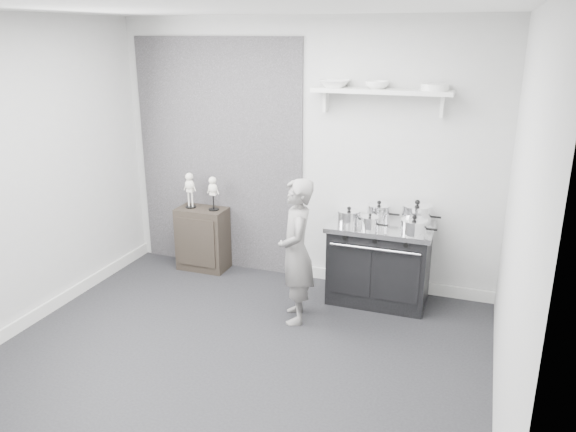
# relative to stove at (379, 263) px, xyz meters

# --- Properties ---
(ground) EXTENTS (4.00, 4.00, 0.00)m
(ground) POSITION_rel_stove_xyz_m (-0.90, -1.48, -0.40)
(ground) COLOR black
(ground) RESTS_ON ground
(room_shell) EXTENTS (4.02, 3.62, 2.71)m
(room_shell) POSITION_rel_stove_xyz_m (-0.99, -1.33, 1.24)
(room_shell) COLOR #B5B5B2
(room_shell) RESTS_ON ground
(wall_shelf) EXTENTS (1.30, 0.26, 0.24)m
(wall_shelf) POSITION_rel_stove_xyz_m (-0.10, 0.20, 1.61)
(wall_shelf) COLOR silver
(wall_shelf) RESTS_ON room_shell
(stove) EXTENTS (0.99, 0.62, 0.79)m
(stove) POSITION_rel_stove_xyz_m (0.00, 0.00, 0.00)
(stove) COLOR black
(stove) RESTS_ON ground
(side_cabinet) EXTENTS (0.54, 0.32, 0.70)m
(side_cabinet) POSITION_rel_stove_xyz_m (-2.00, 0.13, -0.05)
(side_cabinet) COLOR black
(side_cabinet) RESTS_ON ground
(child) EXTENTS (0.47, 0.57, 1.34)m
(child) POSITION_rel_stove_xyz_m (-0.64, -0.64, 0.27)
(child) COLOR slate
(child) RESTS_ON ground
(pot_front_left) EXTENTS (0.31, 0.22, 0.17)m
(pot_front_left) POSITION_rel_stove_xyz_m (-0.30, -0.08, 0.46)
(pot_front_left) COLOR white
(pot_front_left) RESTS_ON stove
(pot_back_left) EXTENTS (0.32, 0.23, 0.19)m
(pot_back_left) POSITION_rel_stove_xyz_m (-0.05, 0.14, 0.47)
(pot_back_left) COLOR white
(pot_back_left) RESTS_ON stove
(pot_back_right) EXTENTS (0.37, 0.28, 0.24)m
(pot_back_right) POSITION_rel_stove_xyz_m (0.31, 0.13, 0.49)
(pot_back_right) COLOR white
(pot_back_right) RESTS_ON stove
(pot_front_right) EXTENTS (0.33, 0.24, 0.18)m
(pot_front_right) POSITION_rel_stove_xyz_m (0.32, -0.16, 0.46)
(pot_front_right) COLOR white
(pot_front_right) RESTS_ON stove
(pot_front_center) EXTENTS (0.25, 0.17, 0.15)m
(pot_front_center) POSITION_rel_stove_xyz_m (-0.08, -0.17, 0.46)
(pot_front_center) COLOR white
(pot_front_center) RESTS_ON stove
(skeleton_full) EXTENTS (0.13, 0.08, 0.45)m
(skeleton_full) POSITION_rel_stove_xyz_m (-2.13, 0.13, 0.53)
(skeleton_full) COLOR silver
(skeleton_full) RESTS_ON side_cabinet
(skeleton_torso) EXTENTS (0.12, 0.08, 0.43)m
(skeleton_torso) POSITION_rel_stove_xyz_m (-1.85, 0.13, 0.52)
(skeleton_torso) COLOR silver
(skeleton_torso) RESTS_ON side_cabinet
(bowl_large) EXTENTS (0.29, 0.29, 0.07)m
(bowl_large) POSITION_rel_stove_xyz_m (-0.55, 0.19, 1.68)
(bowl_large) COLOR white
(bowl_large) RESTS_ON wall_shelf
(bowl_small) EXTENTS (0.22, 0.22, 0.07)m
(bowl_small) POSITION_rel_stove_xyz_m (-0.14, 0.19, 1.68)
(bowl_small) COLOR white
(bowl_small) RESTS_ON wall_shelf
(plate_stack) EXTENTS (0.25, 0.25, 0.06)m
(plate_stack) POSITION_rel_stove_xyz_m (0.38, 0.19, 1.67)
(plate_stack) COLOR white
(plate_stack) RESTS_ON wall_shelf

